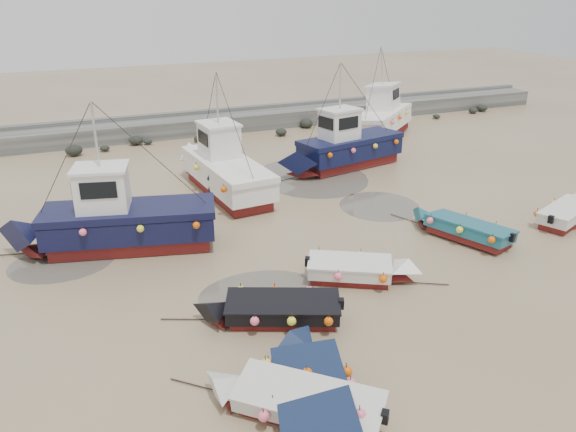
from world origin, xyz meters
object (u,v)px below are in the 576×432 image
(dinghy_0, at_px, (296,396))
(dinghy_3, at_px, (570,210))
(dinghy_4, at_px, (272,307))
(cabin_boat_2, at_px, (343,146))
(cabin_boat_3, at_px, (385,117))
(dinghy_1, at_px, (314,392))
(dinghy_2, at_px, (461,226))
(person, at_px, (214,200))
(dinghy_5, at_px, (359,268))
(cabin_boat_0, at_px, (114,220))
(cabin_boat_1, at_px, (223,167))

(dinghy_0, distance_m, dinghy_3, 18.26)
(dinghy_3, bearing_deg, dinghy_4, -102.57)
(cabin_boat_2, relative_size, cabin_boat_3, 1.16)
(dinghy_4, relative_size, cabin_boat_3, 0.70)
(dinghy_1, height_order, dinghy_2, same)
(dinghy_2, bearing_deg, dinghy_4, 173.53)
(dinghy_4, bearing_deg, person, 17.02)
(cabin_boat_2, xyz_separation_m, person, (-8.63, -2.30, -1.36))
(dinghy_3, bearing_deg, dinghy_0, -89.68)
(dinghy_2, relative_size, cabin_boat_3, 0.69)
(dinghy_4, relative_size, cabin_boat_2, 0.60)
(dinghy_1, height_order, cabin_boat_3, cabin_boat_3)
(dinghy_4, height_order, dinghy_5, same)
(dinghy_2, height_order, cabin_boat_0, cabin_boat_0)
(cabin_boat_1, bearing_deg, dinghy_3, -42.00)
(cabin_boat_1, bearing_deg, person, -131.20)
(dinghy_1, height_order, cabin_boat_2, cabin_boat_2)
(dinghy_5, distance_m, cabin_boat_0, 10.29)
(dinghy_4, relative_size, person, 3.10)
(dinghy_2, relative_size, cabin_boat_2, 0.60)
(dinghy_0, bearing_deg, cabin_boat_3, 6.91)
(dinghy_1, relative_size, dinghy_2, 1.13)
(dinghy_1, distance_m, dinghy_2, 12.74)
(dinghy_3, xyz_separation_m, person, (-14.81, 8.95, -0.55))
(cabin_boat_2, bearing_deg, dinghy_1, 138.89)
(dinghy_1, height_order, person, dinghy_1)
(dinghy_5, height_order, cabin_boat_0, cabin_boat_0)
(dinghy_5, bearing_deg, dinghy_3, 125.14)
(dinghy_4, distance_m, cabin_boat_0, 8.67)
(dinghy_3, relative_size, cabin_boat_0, 0.56)
(cabin_boat_3, bearing_deg, cabin_boat_2, -87.79)
(dinghy_2, distance_m, cabin_boat_1, 12.65)
(dinghy_2, xyz_separation_m, cabin_boat_3, (6.25, 16.76, 0.81))
(dinghy_3, bearing_deg, dinghy_5, -105.62)
(person, bearing_deg, cabin_boat_2, -179.12)
(dinghy_1, xyz_separation_m, cabin_boat_3, (16.70, 24.04, 0.82))
(cabin_boat_0, height_order, cabin_boat_2, same)
(dinghy_4, distance_m, cabin_boat_1, 12.98)
(cabin_boat_1, bearing_deg, dinghy_2, -56.70)
(dinghy_4, distance_m, cabin_boat_3, 25.60)
(dinghy_2, xyz_separation_m, cabin_boat_2, (-0.22, 10.86, 0.81))
(dinghy_3, distance_m, cabin_boat_0, 20.70)
(cabin_boat_2, height_order, person, cabin_boat_2)
(dinghy_3, distance_m, dinghy_4, 16.18)
(cabin_boat_3, bearing_deg, person, -101.61)
(dinghy_1, bearing_deg, dinghy_0, -163.82)
(dinghy_1, relative_size, cabin_boat_2, 0.67)
(dinghy_3, height_order, cabin_boat_2, cabin_boat_2)
(cabin_boat_2, bearing_deg, cabin_boat_0, 102.59)
(dinghy_3, xyz_separation_m, cabin_boat_3, (0.29, 17.15, 0.81))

